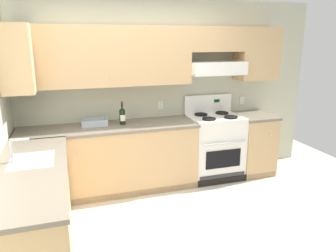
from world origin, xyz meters
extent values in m
plane|color=beige|center=(0.00, 0.00, 0.00)|extent=(7.04, 7.04, 0.00)
cube|color=#B7BAA3|center=(0.46, 1.62, 1.27)|extent=(4.68, 0.12, 2.55)
cube|color=tan|center=(-0.36, 1.38, 1.80)|extent=(2.23, 0.34, 0.76)
cube|color=tan|center=(1.85, 1.38, 1.80)|extent=(0.60, 0.34, 0.76)
cube|color=tan|center=(1.15, 1.38, 2.01)|extent=(0.80, 0.34, 0.34)
cube|color=white|center=(1.15, 1.34, 1.62)|extent=(0.80, 0.46, 0.17)
cube|color=white|center=(1.15, 1.12, 1.54)|extent=(0.80, 0.03, 0.04)
sphere|color=silver|center=(-0.36, 1.20, 1.54)|extent=(0.02, 0.02, 0.02)
sphere|color=silver|center=(1.75, 1.20, 1.54)|extent=(0.02, 0.02, 0.02)
sphere|color=silver|center=(1.95, 1.20, 1.54)|extent=(0.02, 0.02, 0.02)
cube|color=silver|center=(0.40, 1.55, 1.08)|extent=(0.08, 0.01, 0.12)
cube|color=silver|center=(0.40, 1.54, 1.10)|extent=(0.03, 0.00, 0.03)
cube|color=silver|center=(0.40, 1.54, 1.06)|extent=(0.03, 0.00, 0.03)
cube|color=silver|center=(1.74, 1.55, 1.08)|extent=(0.08, 0.01, 0.12)
cube|color=silver|center=(1.74, 1.54, 1.10)|extent=(0.03, 0.00, 0.03)
cube|color=silver|center=(1.74, 1.54, 1.06)|extent=(0.03, 0.00, 0.03)
cube|color=tan|center=(-1.38, 1.20, 1.80)|extent=(0.34, 0.64, 0.76)
cube|color=tan|center=(-0.38, 1.25, 0.44)|extent=(2.30, 0.61, 0.87)
cube|color=#756B5B|center=(-0.38, 1.25, 0.89)|extent=(2.32, 0.63, 0.04)
cube|color=tan|center=(1.79, 1.25, 0.44)|extent=(0.51, 0.61, 0.87)
cube|color=#756B5B|center=(1.79, 1.25, 0.89)|extent=(0.54, 0.63, 0.04)
cube|color=black|center=(0.26, 0.97, 0.04)|extent=(3.54, 0.06, 0.09)
sphere|color=silver|center=(-0.84, 0.93, 0.68)|extent=(0.03, 0.03, 0.03)
sphere|color=silver|center=(1.87, 0.93, 0.68)|extent=(0.03, 0.03, 0.03)
cube|color=tan|center=(-1.25, 0.00, 0.44)|extent=(0.61, 1.89, 0.87)
cube|color=#756B5B|center=(-1.25, 0.00, 0.89)|extent=(0.63, 1.91, 0.04)
cube|color=black|center=(-0.97, 0.00, 0.04)|extent=(0.06, 1.85, 0.09)
cube|color=#999B9E|center=(-1.25, 0.23, 0.91)|extent=(0.40, 0.48, 0.01)
cube|color=#28282B|center=(-1.25, 0.23, 0.84)|extent=(0.34, 0.42, 0.14)
cylinder|color=silver|center=(-1.41, 0.23, 1.02)|extent=(0.03, 0.03, 0.22)
cylinder|color=silver|center=(-1.33, 0.23, 1.12)|extent=(0.16, 0.02, 0.02)
cube|color=white|center=(1.15, 1.25, 0.46)|extent=(0.76, 0.58, 0.91)
cube|color=black|center=(1.15, 0.95, 0.38)|extent=(0.53, 0.01, 0.26)
cylinder|color=silver|center=(1.15, 0.93, 0.62)|extent=(0.65, 0.02, 0.02)
cube|color=#333333|center=(1.15, 0.96, 0.10)|extent=(0.70, 0.01, 0.11)
cube|color=white|center=(1.15, 1.25, 0.92)|extent=(0.76, 0.58, 0.02)
cube|color=white|center=(1.15, 1.52, 1.05)|extent=(0.76, 0.04, 0.29)
cube|color=#053F0C|center=(1.28, 1.50, 1.10)|extent=(0.09, 0.01, 0.04)
cylinder|color=black|center=(0.98, 1.11, 0.94)|extent=(0.19, 0.19, 0.02)
cylinder|color=black|center=(0.98, 1.11, 0.93)|extent=(0.07, 0.07, 0.01)
cylinder|color=black|center=(1.32, 1.11, 0.94)|extent=(0.19, 0.19, 0.02)
cylinder|color=black|center=(1.32, 1.11, 0.93)|extent=(0.07, 0.07, 0.01)
cylinder|color=black|center=(0.98, 1.39, 0.94)|extent=(0.19, 0.19, 0.02)
cylinder|color=black|center=(0.98, 1.39, 0.93)|extent=(0.07, 0.07, 0.01)
cylinder|color=black|center=(1.32, 1.39, 0.94)|extent=(0.19, 0.19, 0.02)
cylinder|color=black|center=(1.32, 1.39, 0.93)|extent=(0.07, 0.07, 0.01)
cylinder|color=white|center=(0.94, 1.50, 1.03)|extent=(0.04, 0.02, 0.04)
cylinder|color=white|center=(1.08, 1.50, 1.03)|extent=(0.04, 0.02, 0.04)
cylinder|color=white|center=(1.22, 1.50, 1.03)|extent=(0.04, 0.02, 0.04)
cylinder|color=white|center=(1.36, 1.50, 1.03)|extent=(0.04, 0.02, 0.04)
cylinder|color=black|center=(-0.20, 1.30, 1.01)|extent=(0.08, 0.08, 0.19)
cone|color=black|center=(-0.20, 1.30, 1.12)|extent=(0.08, 0.08, 0.04)
cylinder|color=black|center=(-0.20, 1.30, 1.18)|extent=(0.03, 0.03, 0.08)
cylinder|color=maroon|center=(-0.20, 1.30, 1.20)|extent=(0.03, 0.03, 0.02)
cube|color=silver|center=(-0.20, 1.26, 1.00)|extent=(0.07, 0.00, 0.08)
cube|color=#9EADB7|center=(-0.56, 1.35, 0.92)|extent=(0.27, 0.16, 0.02)
cube|color=#9EADB7|center=(-0.56, 1.25, 0.95)|extent=(0.33, 0.01, 0.08)
cube|color=#9EADB7|center=(-0.56, 1.44, 0.95)|extent=(0.33, 0.01, 0.08)
cube|color=#9EADB7|center=(-0.72, 1.35, 0.95)|extent=(0.01, 0.18, 0.08)
cube|color=#9EADB7|center=(-0.40, 1.35, 0.95)|extent=(0.01, 0.18, 0.08)
camera|label=1|loc=(-0.89, -2.89, 2.02)|focal=34.70mm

